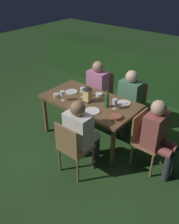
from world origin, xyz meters
TOP-DOWN VIEW (x-y plane):
  - ground_plane at (0.00, 0.00)m, footprint 16.00×16.00m
  - dining_table at (0.00, 0.00)m, footprint 1.60×0.86m
  - chair_side_right_a at (-0.36, 0.82)m, footprint 0.42×0.40m
  - person_in_pink at (-0.36, 0.62)m, footprint 0.38×0.47m
  - chair_side_right_b at (0.36, 0.82)m, footprint 0.42×0.40m
  - person_in_green at (0.36, 0.62)m, footprint 0.38×0.47m
  - chair_head_far at (1.05, 0.00)m, footprint 0.40×0.42m
  - person_in_rust at (1.25, 0.00)m, footprint 0.48×0.38m
  - chair_side_left_b at (0.36, -0.82)m, footprint 0.42×0.40m
  - person_in_cream at (0.36, -0.62)m, footprint 0.38×0.47m
  - lantern_centerpiece at (0.00, -0.05)m, footprint 0.15×0.15m
  - green_bottle_on_table at (0.35, 0.01)m, footprint 0.07×0.07m
  - wine_glass_a at (-0.17, 0.02)m, footprint 0.08×0.08m
  - wine_glass_b at (-0.33, -0.28)m, footprint 0.08×0.08m
  - wine_glass_c at (0.48, 0.03)m, footprint 0.08×0.08m
  - plate_a at (-0.43, 0.03)m, footprint 0.21×0.21m
  - plate_b at (0.26, -0.26)m, footprint 0.24×0.24m
  - plate_c at (0.50, 0.27)m, footprint 0.21×0.21m
  - bowl_olives at (0.02, 0.23)m, footprint 0.12×0.12m
  - bowl_bread at (0.64, -0.18)m, footprint 0.16×0.16m
  - bowl_salad at (-0.51, -0.25)m, footprint 0.12×0.12m
  - hedge_backdrop at (0.00, 2.33)m, footprint 6.18×0.72m

SIDE VIEW (x-z plane):
  - ground_plane at x=0.00m, z-range 0.00..0.00m
  - hedge_backdrop at x=0.00m, z-range 0.00..0.93m
  - chair_side_right_a at x=-0.36m, z-range 0.05..0.92m
  - chair_side_right_b at x=0.36m, z-range 0.05..0.92m
  - chair_head_far at x=1.05m, z-range 0.05..0.92m
  - chair_side_left_b at x=0.36m, z-range 0.05..0.92m
  - person_in_pink at x=-0.36m, z-range 0.06..1.21m
  - person_in_green at x=0.36m, z-range 0.06..1.21m
  - person_in_rust at x=1.25m, z-range 0.06..1.21m
  - person_in_cream at x=0.36m, z-range 0.06..1.21m
  - dining_table at x=0.00m, z-range 0.32..1.07m
  - plate_a at x=-0.43m, z-range 0.75..0.77m
  - plate_b at x=0.26m, z-range 0.75..0.77m
  - plate_c at x=0.50m, z-range 0.75..0.77m
  - bowl_olives at x=0.02m, z-range 0.75..0.80m
  - bowl_bread at x=0.64m, z-range 0.75..0.80m
  - bowl_salad at x=-0.51m, z-range 0.76..0.81m
  - green_bottle_on_table at x=0.35m, z-range 0.72..1.01m
  - wine_glass_a at x=-0.17m, z-range 0.79..0.96m
  - wine_glass_b at x=-0.33m, z-range 0.79..0.96m
  - wine_glass_c at x=0.48m, z-range 0.79..0.96m
  - lantern_centerpiece at x=0.00m, z-range 0.77..1.03m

